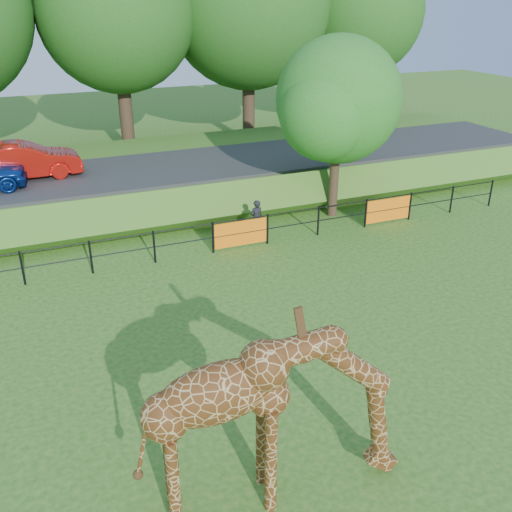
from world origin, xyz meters
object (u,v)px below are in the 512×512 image
object	(u,v)px
giraffe	(275,419)
car_red	(23,161)
visitor	(256,218)
tree_east	(340,105)

from	to	relation	value
giraffe	car_red	xyz separation A→B (m)	(-3.09, 16.58, 0.48)
giraffe	visitor	world-z (taller)	giraffe
giraffe	visitor	bearing A→B (deg)	77.28
car_red	tree_east	world-z (taller)	tree_east
tree_east	car_red	bearing A→B (deg)	156.17
giraffe	tree_east	bearing A→B (deg)	64.52
car_red	visitor	world-z (taller)	car_red
visitor	tree_east	size ratio (longest dim) A/B	0.20
giraffe	tree_east	distance (m)	14.39
giraffe	visitor	distance (m)	11.70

